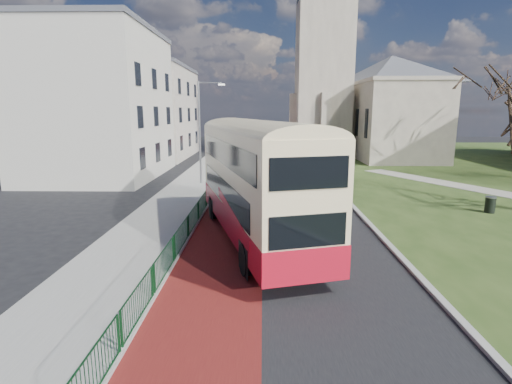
{
  "coord_description": "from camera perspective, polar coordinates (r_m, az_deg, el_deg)",
  "views": [
    {
      "loc": [
        0.51,
        -13.86,
        5.86
      ],
      "look_at": [
        0.19,
        5.12,
        2.0
      ],
      "focal_mm": 28.0,
      "sensor_mm": 36.0,
      "label": 1
    }
  ],
  "objects": [
    {
      "name": "streetlamp",
      "position": [
        32.25,
        -7.79,
        9.15
      ],
      "size": [
        2.13,
        0.18,
        8.0
      ],
      "color": "gray",
      "rests_on": "pavement_west"
    },
    {
      "name": "ground",
      "position": [
        15.06,
        -1.07,
        -11.41
      ],
      "size": [
        160.0,
        160.0,
        0.0
      ],
      "primitive_type": "plane",
      "color": "black",
      "rests_on": "ground"
    },
    {
      "name": "litter_bin",
      "position": [
        26.9,
        30.45,
        -1.56
      ],
      "size": [
        0.74,
        0.74,
        0.96
      ],
      "rotation": [
        0.0,
        0.0,
        0.27
      ],
      "color": "black",
      "rests_on": "grass_green"
    },
    {
      "name": "gothic_church",
      "position": [
        53.74,
        14.74,
        18.92
      ],
      "size": [
        16.38,
        18.0,
        40.0
      ],
      "color": "gray",
      "rests_on": "ground"
    },
    {
      "name": "bus_lane",
      "position": [
        34.41,
        -1.89,
        1.7
      ],
      "size": [
        3.4,
        120.0,
        0.01
      ],
      "primitive_type": "cube",
      "color": "#591414",
      "rests_on": "ground"
    },
    {
      "name": "street_block_far",
      "position": [
        53.85,
        -14.94,
        11.02
      ],
      "size": [
        10.3,
        16.3,
        11.5
      ],
      "color": "#B7AB9A",
      "rests_on": "ground"
    },
    {
      "name": "street_block_near",
      "position": [
        38.69,
        -21.52,
        11.69
      ],
      "size": [
        10.3,
        14.3,
        13.0
      ],
      "color": "beige",
      "rests_on": "ground"
    },
    {
      "name": "kerb_east",
      "position": [
        36.75,
        9.72,
        2.26
      ],
      "size": [
        0.25,
        80.0,
        0.13
      ],
      "primitive_type": "cube",
      "color": "#999993",
      "rests_on": "ground"
    },
    {
      "name": "pedestrian_railing",
      "position": [
        18.95,
        -9.63,
        -4.93
      ],
      "size": [
        0.07,
        24.0,
        1.12
      ],
      "color": "#0D3C1A",
      "rests_on": "ground"
    },
    {
      "name": "road_carriageway",
      "position": [
        34.38,
        2.61,
        1.68
      ],
      "size": [
        9.0,
        120.0,
        0.01
      ],
      "primitive_type": "cube",
      "color": "black",
      "rests_on": "ground"
    },
    {
      "name": "pavement_west",
      "position": [
        34.79,
        -8.16,
        1.79
      ],
      "size": [
        4.0,
        120.0,
        0.12
      ],
      "primitive_type": "cube",
      "color": "gray",
      "rests_on": "ground"
    },
    {
      "name": "kerb_west",
      "position": [
        34.53,
        -4.88,
        1.8
      ],
      "size": [
        0.25,
        120.0,
        0.13
      ],
      "primitive_type": "cube",
      "color": "#999993",
      "rests_on": "ground"
    },
    {
      "name": "bus",
      "position": [
        17.87,
        -0.04,
        2.28
      ],
      "size": [
        6.19,
        12.89,
        5.25
      ],
      "rotation": [
        0.0,
        0.0,
        0.27
      ],
      "color": "#B51023",
      "rests_on": "ground"
    }
  ]
}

